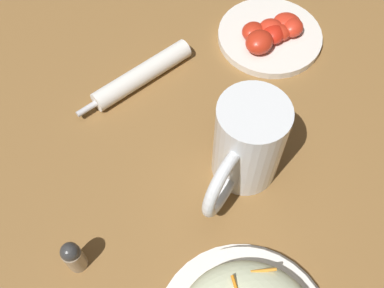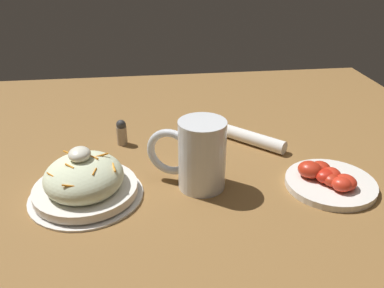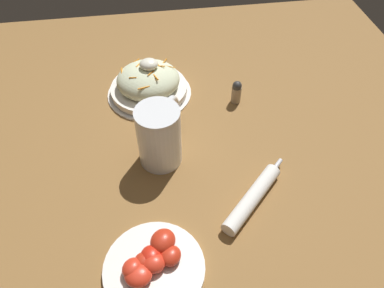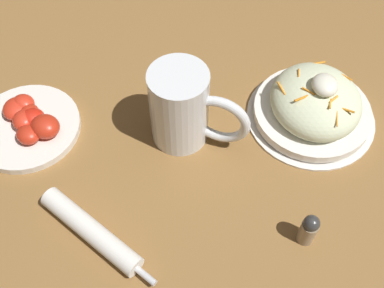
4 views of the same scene
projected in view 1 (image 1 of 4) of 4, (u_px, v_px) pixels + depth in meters
The scene contains 5 objects.
ground_plane at pixel (197, 152), 0.71m from camera, with size 1.43×1.43×0.00m, color olive.
beer_mug at pixel (246, 148), 0.64m from camera, with size 0.11×0.16×0.15m.
napkin_roll at pixel (142, 75), 0.77m from camera, with size 0.17×0.18×0.03m.
tomato_plate at pixel (271, 34), 0.81m from camera, with size 0.19×0.19×0.05m.
salt_shaker at pixel (73, 256), 0.59m from camera, with size 0.03×0.03×0.07m.
Camera 1 is at (0.02, -0.35, 0.61)m, focal length 42.02 mm.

